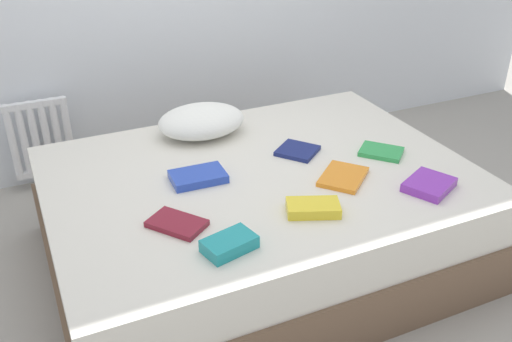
{
  "coord_description": "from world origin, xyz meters",
  "views": [
    {
      "loc": [
        -1.0,
        -2.13,
        1.79
      ],
      "look_at": [
        0.0,
        0.05,
        0.48
      ],
      "focal_mm": 39.93,
      "sensor_mm": 36.0,
      "label": 1
    }
  ],
  "objects_px": {
    "pillow": "(201,121)",
    "textbook_yellow": "(313,208)",
    "textbook_orange": "(343,177)",
    "textbook_purple": "(429,185)",
    "radiator": "(41,139)",
    "textbook_navy": "(297,151)",
    "textbook_blue": "(198,177)",
    "textbook_maroon": "(177,224)",
    "textbook_teal": "(229,244)",
    "bed": "(260,217)",
    "textbook_green": "(381,152)"
  },
  "relations": [
    {
      "from": "textbook_blue",
      "to": "textbook_purple",
      "type": "height_order",
      "value": "same"
    },
    {
      "from": "textbook_green",
      "to": "textbook_yellow",
      "type": "xyz_separation_m",
      "value": [
        -0.58,
        -0.33,
        0.01
      ]
    },
    {
      "from": "textbook_maroon",
      "to": "textbook_blue",
      "type": "relative_size",
      "value": 0.91
    },
    {
      "from": "textbook_navy",
      "to": "textbook_blue",
      "type": "relative_size",
      "value": 0.74
    },
    {
      "from": "bed",
      "to": "textbook_purple",
      "type": "distance_m",
      "value": 0.82
    },
    {
      "from": "textbook_navy",
      "to": "textbook_orange",
      "type": "distance_m",
      "value": 0.33
    },
    {
      "from": "pillow",
      "to": "textbook_orange",
      "type": "bearing_deg",
      "value": -59.62
    },
    {
      "from": "textbook_maroon",
      "to": "textbook_orange",
      "type": "bearing_deg",
      "value": 56.57
    },
    {
      "from": "textbook_navy",
      "to": "textbook_green",
      "type": "height_order",
      "value": "textbook_green"
    },
    {
      "from": "bed",
      "to": "textbook_orange",
      "type": "relative_size",
      "value": 8.19
    },
    {
      "from": "textbook_navy",
      "to": "textbook_teal",
      "type": "height_order",
      "value": "textbook_teal"
    },
    {
      "from": "radiator",
      "to": "textbook_yellow",
      "type": "distance_m",
      "value": 1.87
    },
    {
      "from": "textbook_yellow",
      "to": "textbook_purple",
      "type": "bearing_deg",
      "value": 17.79
    },
    {
      "from": "textbook_navy",
      "to": "textbook_maroon",
      "type": "height_order",
      "value": "textbook_maroon"
    },
    {
      "from": "textbook_purple",
      "to": "textbook_orange",
      "type": "bearing_deg",
      "value": 115.35
    },
    {
      "from": "bed",
      "to": "textbook_green",
      "type": "bearing_deg",
      "value": -7.24
    },
    {
      "from": "bed",
      "to": "textbook_navy",
      "type": "xyz_separation_m",
      "value": [
        0.25,
        0.11,
        0.26
      ]
    },
    {
      "from": "textbook_maroon",
      "to": "textbook_blue",
      "type": "distance_m",
      "value": 0.38
    },
    {
      "from": "textbook_maroon",
      "to": "textbook_teal",
      "type": "height_order",
      "value": "textbook_teal"
    },
    {
      "from": "pillow",
      "to": "textbook_maroon",
      "type": "bearing_deg",
      "value": -116.44
    },
    {
      "from": "radiator",
      "to": "textbook_purple",
      "type": "bearing_deg",
      "value": -47.6
    },
    {
      "from": "pillow",
      "to": "textbook_green",
      "type": "distance_m",
      "value": 0.95
    },
    {
      "from": "textbook_maroon",
      "to": "textbook_navy",
      "type": "bearing_deg",
      "value": 79.49
    },
    {
      "from": "radiator",
      "to": "textbook_navy",
      "type": "relative_size",
      "value": 2.6
    },
    {
      "from": "bed",
      "to": "textbook_teal",
      "type": "distance_m",
      "value": 0.68
    },
    {
      "from": "textbook_yellow",
      "to": "textbook_purple",
      "type": "height_order",
      "value": "textbook_yellow"
    },
    {
      "from": "pillow",
      "to": "textbook_teal",
      "type": "relative_size",
      "value": 2.35
    },
    {
      "from": "textbook_orange",
      "to": "textbook_green",
      "type": "xyz_separation_m",
      "value": [
        0.31,
        0.14,
        0.0
      ]
    },
    {
      "from": "radiator",
      "to": "textbook_blue",
      "type": "relative_size",
      "value": 1.94
    },
    {
      "from": "bed",
      "to": "textbook_purple",
      "type": "relative_size",
      "value": 9.26
    },
    {
      "from": "pillow",
      "to": "textbook_navy",
      "type": "xyz_separation_m",
      "value": [
        0.36,
        -0.41,
        -0.07
      ]
    },
    {
      "from": "radiator",
      "to": "pillow",
      "type": "height_order",
      "value": "pillow"
    },
    {
      "from": "radiator",
      "to": "textbook_yellow",
      "type": "xyz_separation_m",
      "value": [
        0.94,
        -1.61,
        0.19
      ]
    },
    {
      "from": "textbook_green",
      "to": "textbook_maroon",
      "type": "bearing_deg",
      "value": -122.79
    },
    {
      "from": "textbook_purple",
      "to": "textbook_navy",
      "type": "bearing_deg",
      "value": 96.61
    },
    {
      "from": "pillow",
      "to": "textbook_yellow",
      "type": "relative_size",
      "value": 2.11
    },
    {
      "from": "textbook_teal",
      "to": "textbook_blue",
      "type": "xyz_separation_m",
      "value": [
        0.07,
        0.55,
        -0.01
      ]
    },
    {
      "from": "textbook_green",
      "to": "radiator",
      "type": "bearing_deg",
      "value": -172.48
    },
    {
      "from": "radiator",
      "to": "textbook_maroon",
      "type": "distance_m",
      "value": 1.53
    },
    {
      "from": "bed",
      "to": "textbook_navy",
      "type": "bearing_deg",
      "value": 22.51
    },
    {
      "from": "textbook_maroon",
      "to": "textbook_purple",
      "type": "height_order",
      "value": "textbook_purple"
    },
    {
      "from": "textbook_orange",
      "to": "textbook_maroon",
      "type": "distance_m",
      "value": 0.82
    },
    {
      "from": "bed",
      "to": "textbook_orange",
      "type": "height_order",
      "value": "textbook_orange"
    },
    {
      "from": "bed",
      "to": "pillow",
      "type": "bearing_deg",
      "value": 101.92
    },
    {
      "from": "textbook_orange",
      "to": "textbook_teal",
      "type": "height_order",
      "value": "textbook_teal"
    },
    {
      "from": "bed",
      "to": "textbook_purple",
      "type": "height_order",
      "value": "textbook_purple"
    },
    {
      "from": "textbook_maroon",
      "to": "textbook_yellow",
      "type": "height_order",
      "value": "textbook_yellow"
    },
    {
      "from": "textbook_blue",
      "to": "textbook_yellow",
      "type": "xyz_separation_m",
      "value": [
        0.35,
        -0.46,
        0.0
      ]
    },
    {
      "from": "textbook_maroon",
      "to": "radiator",
      "type": "bearing_deg",
      "value": 157.86
    },
    {
      "from": "pillow",
      "to": "textbook_maroon",
      "type": "distance_m",
      "value": 0.88
    }
  ]
}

